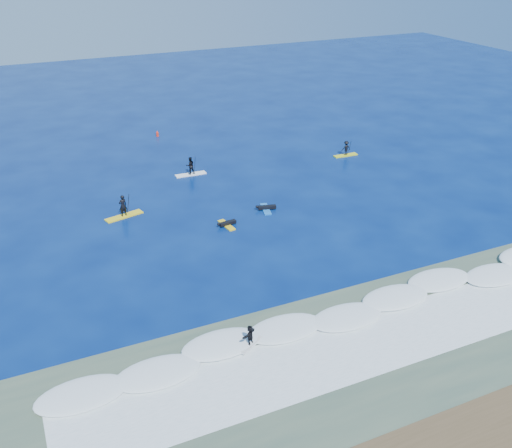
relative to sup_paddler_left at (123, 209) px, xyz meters
name	(u,v)px	position (x,y,z in m)	size (l,w,h in m)	color
ground	(261,247)	(8.32, -9.45, -0.71)	(160.00, 160.00, 0.00)	#04174E
shallow_water	(365,358)	(8.32, -23.45, -0.70)	(90.00, 13.00, 0.01)	#3A5041
breaking_wave	(329,319)	(8.32, -19.45, -0.71)	(40.00, 6.00, 0.30)	white
whitewater	(356,347)	(8.32, -22.45, -0.71)	(34.00, 5.00, 0.02)	silver
sup_paddler_left	(123,209)	(0.00, 0.00, 0.00)	(3.34, 1.59, 2.27)	yellow
sup_paddler_center	(190,167)	(8.09, 6.59, 0.09)	(3.07, 0.85, 2.14)	white
sup_paddler_right	(346,149)	(24.96, 4.91, 0.02)	(2.70, 0.76, 1.88)	yellow
prone_paddler_near	(227,224)	(7.25, -5.10, -0.56)	(1.69, 2.17, 0.44)	yellow
prone_paddler_far	(266,208)	(11.45, -3.69, -0.55)	(1.79, 2.34, 0.47)	blue
wave_surfer	(250,336)	(2.80, -19.90, 0.05)	(1.83, 1.38, 1.33)	silver
marker_buoy	(157,134)	(8.36, 19.58, -0.39)	(0.31, 0.31, 0.73)	red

